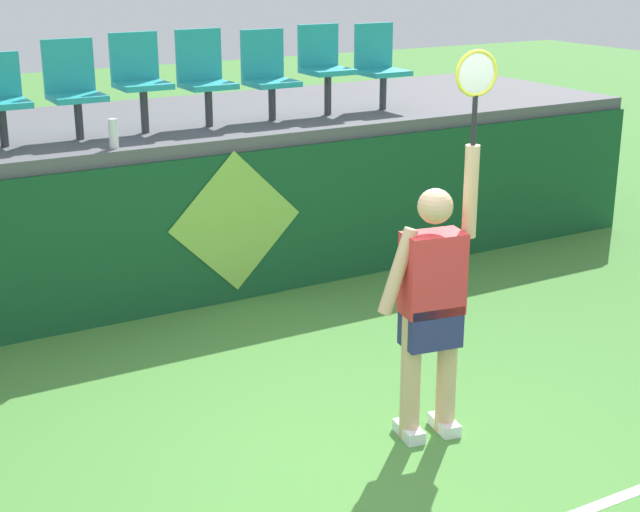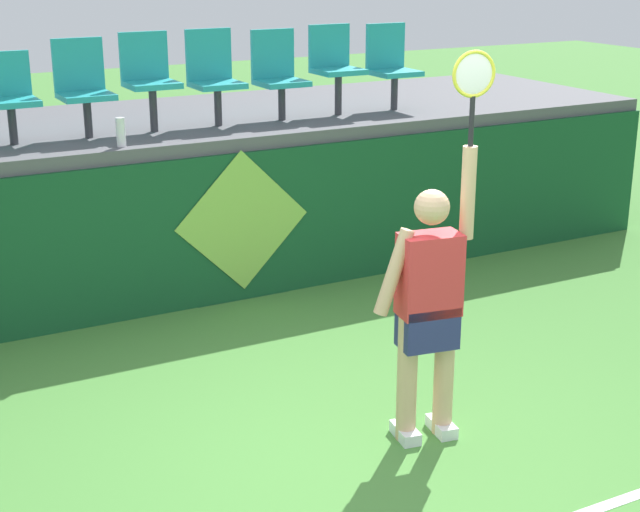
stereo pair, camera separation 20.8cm
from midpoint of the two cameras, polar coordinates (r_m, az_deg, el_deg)
ground_plane at (r=6.07m, az=2.03°, el=-12.31°), size 40.00×40.00×0.00m
court_back_wall at (r=8.39m, az=-9.25°, el=1.26°), size 10.45×0.20×1.34m
spectator_platform at (r=9.34m, az=-12.20°, el=7.43°), size 10.45×2.53×0.12m
tennis_player at (r=6.05m, az=5.73°, el=-2.65°), size 0.75×0.32×2.48m
water_bottle at (r=8.13m, az=-12.91°, el=7.12°), size 0.08×0.08×0.24m
stadium_chair_3 at (r=8.60m, az=-15.13°, el=9.75°), size 0.44×0.42×0.83m
stadium_chair_4 at (r=8.76m, az=-11.37°, el=10.43°), size 0.44×0.42×0.86m
stadium_chair_5 at (r=8.98m, az=-7.58°, el=10.67°), size 0.44×0.42×0.86m
stadium_chair_6 at (r=9.25m, az=-3.79°, el=10.85°), size 0.44×0.42×0.83m
stadium_chair_7 at (r=9.53m, az=-0.40°, el=11.38°), size 0.44×0.42×0.86m
stadium_chair_8 at (r=9.87m, az=2.93°, el=11.40°), size 0.44×0.42×0.84m
wall_signage_mount at (r=8.70m, az=-5.59°, el=-2.63°), size 1.27×0.01×1.37m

